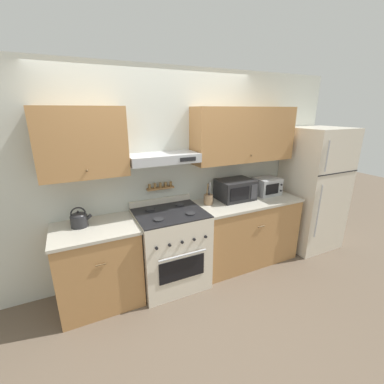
{
  "coord_description": "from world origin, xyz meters",
  "views": [
    {
      "loc": [
        -0.96,
        -2.29,
        2.07
      ],
      "look_at": [
        0.27,
        0.27,
        1.16
      ],
      "focal_mm": 24.0,
      "sensor_mm": 36.0,
      "label": 1
    }
  ],
  "objects": [
    {
      "name": "counter_right",
      "position": [
        1.12,
        0.33,
        0.45
      ],
      "size": [
        1.45,
        0.66,
        0.91
      ],
      "color": "#AD7A47",
      "rests_on": "ground_plane"
    },
    {
      "name": "toaster_oven",
      "position": [
        1.53,
        0.42,
        1.03
      ],
      "size": [
        0.34,
        0.3,
        0.24
      ],
      "color": "#ADAFB5",
      "rests_on": "counter_right"
    },
    {
      "name": "ground_plane",
      "position": [
        0.0,
        0.0,
        0.0
      ],
      "size": [
        16.0,
        16.0,
        0.0
      ],
      "primitive_type": "plane",
      "color": "brown"
    },
    {
      "name": "wall_back",
      "position": [
        0.13,
        0.62,
        1.44
      ],
      "size": [
        5.2,
        0.46,
        2.55
      ],
      "color": "silver",
      "rests_on": "ground_plane"
    },
    {
      "name": "counter_left",
      "position": [
        -0.83,
        0.33,
        0.45
      ],
      "size": [
        0.86,
        0.66,
        0.91
      ],
      "color": "#AD7A47",
      "rests_on": "ground_plane"
    },
    {
      "name": "stove_range",
      "position": [
        -0.0,
        0.3,
        0.47
      ],
      "size": [
        0.79,
        0.71,
        1.01
      ],
      "color": "beige",
      "rests_on": "ground_plane"
    },
    {
      "name": "microwave",
      "position": [
        1.0,
        0.44,
        1.04
      ],
      "size": [
        0.48,
        0.37,
        0.27
      ],
      "color": "#232326",
      "rests_on": "counter_right"
    },
    {
      "name": "tea_kettle",
      "position": [
        -0.96,
        0.42,
        0.99
      ],
      "size": [
        0.22,
        0.17,
        0.22
      ],
      "color": "#232326",
      "rests_on": "counter_left"
    },
    {
      "name": "refrigerator",
      "position": [
        2.33,
        0.28,
        0.91
      ],
      "size": [
        0.8,
        0.74,
        1.83
      ],
      "color": "beige",
      "rests_on": "ground_plane"
    },
    {
      "name": "utensil_crock",
      "position": [
        0.57,
        0.42,
        0.98
      ],
      "size": [
        0.12,
        0.12,
        0.28
      ],
      "color": "#8E7051",
      "rests_on": "counter_right"
    }
  ]
}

